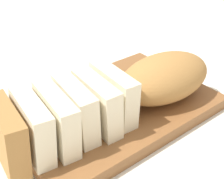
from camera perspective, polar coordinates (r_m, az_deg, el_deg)
The scene contains 8 objects.
ground_plane at distance 0.61m, azimuth -0.00°, elevation -4.32°, with size 3.00×3.00×0.00m, color silver.
cutting_board at distance 0.60m, azimuth -0.00°, elevation -3.39°, with size 0.39×0.26×0.02m, color brown.
bread_loaf at distance 0.54m, azimuth 1.81°, elevation -0.69°, with size 0.43×0.14×0.09m.
bread_knife at distance 0.63m, azimuth -0.77°, elevation 0.57°, with size 0.26×0.11×0.02m.
crumb_near_knife at distance 0.67m, azimuth -0.03°, elevation 1.87°, with size 0.00×0.00×0.00m, color tan.
crumb_near_loaf at distance 0.66m, azimuth 3.51°, elevation 1.53°, with size 0.01×0.01×0.01m, color tan.
crumb_stray_left at distance 0.61m, azimuth 4.50°, elevation -1.38°, with size 0.00×0.00×0.00m, color tan.
crumb_stray_right at distance 0.67m, azimuth 0.34°, elevation 1.71°, with size 0.00×0.00×0.00m, color tan.
Camera 1 is at (0.30, 0.39, 0.37)m, focal length 49.48 mm.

